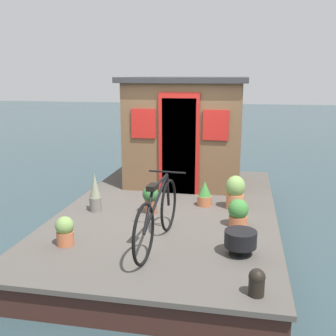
{
  "coord_description": "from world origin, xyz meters",
  "views": [
    {
      "loc": [
        -6.05,
        -1.13,
        2.51
      ],
      "look_at": [
        -0.2,
        0.0,
        1.12
      ],
      "focal_mm": 42.81,
      "sensor_mm": 36.0,
      "label": 1
    }
  ],
  "objects": [
    {
      "name": "houseboat_deck",
      "position": [
        0.0,
        0.0,
        0.21
      ],
      "size": [
        5.48,
        3.31,
        0.42
      ],
      "color": "#4C4742",
      "rests_on": "ground_plane"
    },
    {
      "name": "potted_plant_mint",
      "position": [
        -0.38,
        1.13,
        0.7
      ],
      "size": [
        0.19,
        0.19,
        0.6
      ],
      "color": "slate",
      "rests_on": "houseboat_deck"
    },
    {
      "name": "houseboat_cabin",
      "position": [
        1.63,
        0.0,
        1.45
      ],
      "size": [
        1.83,
        2.33,
        2.05
      ],
      "color": "brown",
      "rests_on": "houseboat_deck"
    },
    {
      "name": "bicycle",
      "position": [
        -1.47,
        -0.11,
        0.81
      ],
      "size": [
        1.77,
        0.5,
        0.86
      ],
      "color": "black",
      "rests_on": "houseboat_deck"
    },
    {
      "name": "ground_plane",
      "position": [
        0.0,
        0.0,
        0.0
      ],
      "size": [
        60.0,
        60.0,
        0.0
      ],
      "primitive_type": "plane",
      "color": "#2D4247"
    },
    {
      "name": "potted_plant_thyme",
      "position": [
        0.2,
        -0.53,
        0.61
      ],
      "size": [
        0.24,
        0.24,
        0.41
      ],
      "color": "#B2603D",
      "rests_on": "houseboat_deck"
    },
    {
      "name": "potted_plant_fern",
      "position": [
        0.16,
        -1.02,
        0.69
      ],
      "size": [
        0.31,
        0.31,
        0.54
      ],
      "color": "#C6754C",
      "rests_on": "houseboat_deck"
    },
    {
      "name": "potted_plant_basil",
      "position": [
        -0.61,
        -1.09,
        0.61
      ],
      "size": [
        0.29,
        0.29,
        0.39
      ],
      "color": "#B2603D",
      "rests_on": "houseboat_deck"
    },
    {
      "name": "mooring_bollard",
      "position": [
        -2.44,
        -1.31,
        0.56
      ],
      "size": [
        0.16,
        0.16,
        0.28
      ],
      "color": "black",
      "rests_on": "houseboat_deck"
    },
    {
      "name": "charcoal_grill",
      "position": [
        -1.56,
        -1.14,
        0.61
      ],
      "size": [
        0.38,
        0.38,
        0.3
      ],
      "color": "black",
      "rests_on": "houseboat_deck"
    },
    {
      "name": "potted_plant_sage",
      "position": [
        -0.32,
        0.25,
        0.66
      ],
      "size": [
        0.25,
        0.25,
        0.43
      ],
      "color": "#935138",
      "rests_on": "houseboat_deck"
    },
    {
      "name": "potted_plant_geranium",
      "position": [
        -1.69,
        1.03,
        0.61
      ],
      "size": [
        0.23,
        0.23,
        0.37
      ],
      "color": "#B2603D",
      "rests_on": "houseboat_deck"
    }
  ]
}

